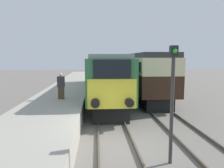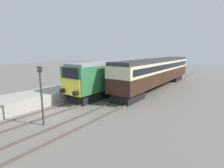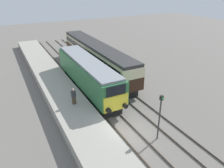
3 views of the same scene
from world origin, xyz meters
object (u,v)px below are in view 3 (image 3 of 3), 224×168
Objects in this scene: passenger_carriage at (96,55)px; signal_post at (160,114)px; person_on_platform at (74,96)px; locomotive at (88,74)px.

signal_post is at bearing -96.06° from passenger_carriage.
passenger_carriage is at bearing 83.94° from signal_post.
person_on_platform is 8.26m from signal_post.
passenger_carriage is 11.23m from person_on_platform.
locomotive is at bearing -122.65° from passenger_carriage.
signal_post is at bearing -55.34° from person_on_platform.
person_on_platform is at bearing 124.66° from signal_post.
passenger_carriage is at bearing 55.27° from person_on_platform.
passenger_carriage reaches higher than person_on_platform.
passenger_carriage reaches higher than locomotive.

